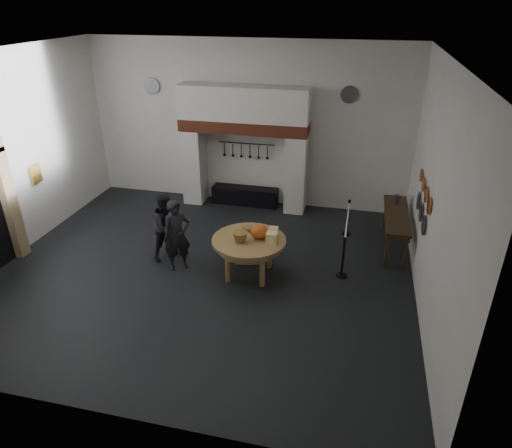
% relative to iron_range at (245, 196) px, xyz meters
% --- Properties ---
extents(floor, '(9.00, 8.00, 0.02)m').
position_rel_iron_range_xyz_m(floor, '(0.00, -3.72, -0.25)').
color(floor, black).
rests_on(floor, ground).
extents(ceiling, '(9.00, 8.00, 0.02)m').
position_rel_iron_range_xyz_m(ceiling, '(0.00, -3.72, 4.25)').
color(ceiling, silver).
rests_on(ceiling, wall_back).
extents(wall_back, '(9.00, 0.02, 4.50)m').
position_rel_iron_range_xyz_m(wall_back, '(0.00, 0.28, 2.00)').
color(wall_back, silver).
rests_on(wall_back, floor).
extents(wall_front, '(9.00, 0.02, 4.50)m').
position_rel_iron_range_xyz_m(wall_front, '(0.00, -7.72, 2.00)').
color(wall_front, silver).
rests_on(wall_front, floor).
extents(wall_left, '(0.02, 8.00, 4.50)m').
position_rel_iron_range_xyz_m(wall_left, '(-4.50, -3.72, 2.00)').
color(wall_left, silver).
rests_on(wall_left, floor).
extents(wall_right, '(0.02, 8.00, 4.50)m').
position_rel_iron_range_xyz_m(wall_right, '(4.50, -3.72, 2.00)').
color(wall_right, silver).
rests_on(wall_right, floor).
extents(chimney_pier_left, '(0.55, 0.70, 2.15)m').
position_rel_iron_range_xyz_m(chimney_pier_left, '(-1.48, -0.07, 0.82)').
color(chimney_pier_left, silver).
rests_on(chimney_pier_left, floor).
extents(chimney_pier_right, '(0.55, 0.70, 2.15)m').
position_rel_iron_range_xyz_m(chimney_pier_right, '(1.48, -0.07, 0.82)').
color(chimney_pier_right, silver).
rests_on(chimney_pier_right, floor).
extents(hearth_brick_band, '(3.50, 0.72, 0.32)m').
position_rel_iron_range_xyz_m(hearth_brick_band, '(0.00, -0.07, 2.06)').
color(hearth_brick_band, '#9E442B').
rests_on(hearth_brick_band, chimney_pier_left).
extents(chimney_hood, '(3.50, 0.70, 0.90)m').
position_rel_iron_range_xyz_m(chimney_hood, '(0.00, -0.07, 2.67)').
color(chimney_hood, silver).
rests_on(chimney_hood, hearth_brick_band).
extents(iron_range, '(1.90, 0.45, 0.50)m').
position_rel_iron_range_xyz_m(iron_range, '(0.00, 0.00, 0.00)').
color(iron_range, black).
rests_on(iron_range, floor).
extents(utensil_rail, '(1.60, 0.02, 0.02)m').
position_rel_iron_range_xyz_m(utensil_rail, '(0.00, 0.20, 1.50)').
color(utensil_rail, black).
rests_on(utensil_rail, wall_back).
extents(door_jamb_far, '(0.22, 0.30, 2.60)m').
position_rel_iron_range_xyz_m(door_jamb_far, '(-4.38, -4.02, 1.05)').
color(door_jamb_far, tan).
rests_on(door_jamb_far, floor).
extents(wall_plaque, '(0.05, 0.34, 0.44)m').
position_rel_iron_range_xyz_m(wall_plaque, '(-4.45, -2.92, 1.35)').
color(wall_plaque, gold).
rests_on(wall_plaque, wall_left).
extents(work_table, '(1.92, 1.92, 0.07)m').
position_rel_iron_range_xyz_m(work_table, '(1.02, -3.63, 0.59)').
color(work_table, '#A5834E').
rests_on(work_table, floor).
extents(pumpkin, '(0.36, 0.36, 0.31)m').
position_rel_iron_range_xyz_m(pumpkin, '(1.22, -3.53, 0.78)').
color(pumpkin, '#C7651C').
rests_on(pumpkin, work_table).
extents(cheese_block_big, '(0.22, 0.22, 0.24)m').
position_rel_iron_range_xyz_m(cheese_block_big, '(1.52, -3.68, 0.74)').
color(cheese_block_big, '#FEF498').
rests_on(cheese_block_big, work_table).
extents(cheese_block_small, '(0.18, 0.18, 0.20)m').
position_rel_iron_range_xyz_m(cheese_block_small, '(1.50, -3.38, 0.72)').
color(cheese_block_small, '#F8E494').
rests_on(cheese_block_small, work_table).
extents(wicker_basket, '(0.39, 0.39, 0.22)m').
position_rel_iron_range_xyz_m(wicker_basket, '(0.87, -3.78, 0.73)').
color(wicker_basket, olive).
rests_on(wicker_basket, work_table).
extents(bread_loaf, '(0.31, 0.18, 0.13)m').
position_rel_iron_range_xyz_m(bread_loaf, '(0.92, -3.28, 0.69)').
color(bread_loaf, '#AC723D').
rests_on(bread_loaf, work_table).
extents(visitor_near, '(0.71, 0.66, 1.63)m').
position_rel_iron_range_xyz_m(visitor_near, '(-0.56, -3.72, 0.56)').
color(visitor_near, black).
rests_on(visitor_near, floor).
extents(visitor_far, '(0.91, 0.97, 1.60)m').
position_rel_iron_range_xyz_m(visitor_far, '(-0.96, -3.32, 0.55)').
color(visitor_far, black).
rests_on(visitor_far, floor).
extents(side_table, '(0.55, 2.20, 0.06)m').
position_rel_iron_range_xyz_m(side_table, '(4.10, -1.68, 0.62)').
color(side_table, '#3B2915').
rests_on(side_table, floor).
extents(pewter_jug, '(0.12, 0.12, 0.22)m').
position_rel_iron_range_xyz_m(pewter_jug, '(4.10, -1.08, 0.76)').
color(pewter_jug, '#54555A').
rests_on(pewter_jug, side_table).
extents(copper_pan_a, '(0.03, 0.34, 0.34)m').
position_rel_iron_range_xyz_m(copper_pan_a, '(4.46, -3.52, 1.70)').
color(copper_pan_a, '#C6662D').
rests_on(copper_pan_a, wall_right).
extents(copper_pan_b, '(0.03, 0.32, 0.32)m').
position_rel_iron_range_xyz_m(copper_pan_b, '(4.46, -2.97, 1.70)').
color(copper_pan_b, '#C6662D').
rests_on(copper_pan_b, wall_right).
extents(copper_pan_c, '(0.03, 0.30, 0.30)m').
position_rel_iron_range_xyz_m(copper_pan_c, '(4.46, -2.42, 1.70)').
color(copper_pan_c, '#C6662D').
rests_on(copper_pan_c, wall_right).
extents(copper_pan_d, '(0.03, 0.28, 0.28)m').
position_rel_iron_range_xyz_m(copper_pan_d, '(4.46, -1.87, 1.70)').
color(copper_pan_d, '#C6662D').
rests_on(copper_pan_d, wall_right).
extents(pewter_plate_left, '(0.03, 0.40, 0.40)m').
position_rel_iron_range_xyz_m(pewter_plate_left, '(4.46, -3.32, 1.20)').
color(pewter_plate_left, '#4C4C51').
rests_on(pewter_plate_left, wall_right).
extents(pewter_plate_mid, '(0.03, 0.40, 0.40)m').
position_rel_iron_range_xyz_m(pewter_plate_mid, '(4.46, -2.72, 1.20)').
color(pewter_plate_mid, '#4C4C51').
rests_on(pewter_plate_mid, wall_right).
extents(pewter_plate_right, '(0.03, 0.40, 0.40)m').
position_rel_iron_range_xyz_m(pewter_plate_right, '(4.46, -2.12, 1.20)').
color(pewter_plate_right, '#4C4C51').
rests_on(pewter_plate_right, wall_right).
extents(pewter_plate_back_left, '(0.44, 0.03, 0.44)m').
position_rel_iron_range_xyz_m(pewter_plate_back_left, '(-2.70, 0.24, 2.95)').
color(pewter_plate_back_left, '#4C4C51').
rests_on(pewter_plate_back_left, wall_back).
extents(pewter_plate_back_right, '(0.44, 0.03, 0.44)m').
position_rel_iron_range_xyz_m(pewter_plate_back_right, '(2.70, 0.24, 2.95)').
color(pewter_plate_back_right, '#4C4C51').
rests_on(pewter_plate_back_right, wall_back).
extents(barrier_post_near, '(0.05, 0.05, 0.90)m').
position_rel_iron_range_xyz_m(barrier_post_near, '(2.99, -3.26, 0.20)').
color(barrier_post_near, black).
rests_on(barrier_post_near, floor).
extents(barrier_post_far, '(0.05, 0.05, 0.90)m').
position_rel_iron_range_xyz_m(barrier_post_far, '(2.99, -1.26, 0.20)').
color(barrier_post_far, black).
rests_on(barrier_post_far, floor).
extents(barrier_rope, '(0.04, 2.00, 0.04)m').
position_rel_iron_range_xyz_m(barrier_rope, '(2.99, -2.26, 0.60)').
color(barrier_rope, white).
rests_on(barrier_rope, barrier_post_near).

